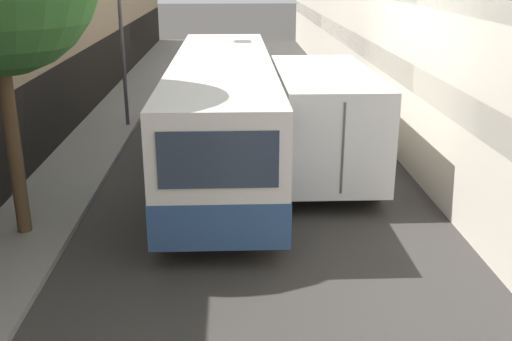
{
  "coord_description": "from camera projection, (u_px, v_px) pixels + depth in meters",
  "views": [
    {
      "loc": [
        -0.38,
        0.95,
        5.23
      ],
      "look_at": [
        0.04,
        11.49,
        1.6
      ],
      "focal_mm": 42.0,
      "sensor_mm": 36.0,
      "label": 1
    }
  ],
  "objects": [
    {
      "name": "panel_van",
      "position": [
        221.0,
        67.0,
        25.9
      ],
      "size": [
        1.88,
        4.48,
        1.86
      ],
      "color": "silver",
      "rests_on": "ground_plane"
    },
    {
      "name": "sidewalk_left",
      "position": [
        62.0,
        186.0,
        14.8
      ],
      "size": [
        1.9,
        60.0,
        0.13
      ],
      "color": "gray",
      "rests_on": "ground_plane"
    },
    {
      "name": "ground_plane",
      "position": [
        249.0,
        185.0,
        14.99
      ],
      "size": [
        150.0,
        150.0,
        0.0
      ],
      "primitive_type": "plane",
      "color": "#33302D"
    },
    {
      "name": "box_truck",
      "position": [
        319.0,
        112.0,
        16.0
      ],
      "size": [
        2.32,
        7.7,
        2.75
      ],
      "color": "silver",
      "rests_on": "ground_plane"
    },
    {
      "name": "bus",
      "position": [
        223.0,
        111.0,
        15.79
      ],
      "size": [
        2.55,
        11.78,
        2.94
      ],
      "color": "silver",
      "rests_on": "ground_plane"
    }
  ]
}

